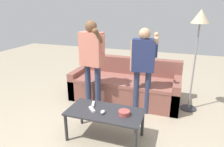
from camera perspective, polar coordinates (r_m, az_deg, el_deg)
The scene contains 10 objects.
ground_plane at distance 3.06m, azimuth -4.24°, elevation -17.56°, with size 12.00×12.00×0.00m, color tan.
couch at distance 4.05m, azimuth 3.79°, elevation -3.44°, with size 2.10×0.85×0.80m.
coffee_table at distance 2.84m, azimuth -2.03°, elevation -11.52°, with size 1.05×0.52×0.43m.
snack_bowl at distance 2.72m, azimuth 3.45°, elevation -11.07°, with size 0.15×0.15×0.06m, color #B24C47.
game_remote_nunchuk at distance 2.75m, azimuth -2.60°, elevation -10.77°, with size 0.06×0.09×0.05m.
floor_lamp at distance 3.61m, azimuth 23.50°, elevation 12.04°, with size 0.30×0.30×1.76m.
player_left at distance 3.45m, azimuth -5.72°, elevation 4.99°, with size 0.46×0.40×1.58m.
player_right at distance 3.35m, azimuth 8.85°, elevation 3.30°, with size 0.45×0.29×1.48m.
game_remote_wand_near at distance 2.97m, azimuth -5.36°, elevation -8.66°, with size 0.08×0.15×0.03m.
game_remote_wand_far at distance 2.84m, azimuth -5.68°, elevation -10.09°, with size 0.14×0.13×0.03m.
Camera 1 is at (1.01, -2.26, 1.81)m, focal length 32.32 mm.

